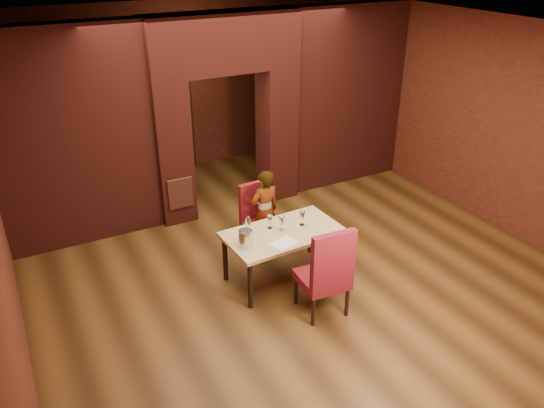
{
  "coord_description": "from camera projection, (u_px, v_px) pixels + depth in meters",
  "views": [
    {
      "loc": [
        -3.24,
        -5.64,
        4.21
      ],
      "look_at": [
        -0.22,
        0.0,
        0.95
      ],
      "focal_mm": 35.0,
      "sensor_mm": 36.0,
      "label": 1
    }
  ],
  "objects": [
    {
      "name": "vent_panel",
      "position": [
        181.0,
        193.0,
        8.39
      ],
      "size": [
        0.4,
        0.03,
        0.5
      ],
      "primitive_type": "cube",
      "color": "#9F462E",
      "rests_on": "ground"
    },
    {
      "name": "floor",
      "position": [
        285.0,
        259.0,
        7.7
      ],
      "size": [
        8.0,
        8.0,
        0.0
      ],
      "primitive_type": "plane",
      "color": "#4C2F13",
      "rests_on": "ground"
    },
    {
      "name": "tasting_sheet",
      "position": [
        284.0,
        243.0,
        6.71
      ],
      "size": [
        0.37,
        0.31,
        0.0
      ],
      "primitive_type": "cube",
      "rotation": [
        0.0,
        0.0,
        0.26
      ],
      "color": "silver",
      "rests_on": "dining_table"
    },
    {
      "name": "pillar_left",
      "position": [
        171.0,
        152.0,
        8.35
      ],
      "size": [
        0.55,
        0.55,
        2.3
      ],
      "primitive_type": "cube",
      "color": "maroon",
      "rests_on": "ground"
    },
    {
      "name": "rear_door",
      "position": [
        167.0,
        119.0,
        10.15
      ],
      "size": [
        0.9,
        0.08,
        2.1
      ],
      "primitive_type": "cube",
      "color": "black",
      "rests_on": "ground"
    },
    {
      "name": "rear_door_frame",
      "position": [
        167.0,
        120.0,
        10.12
      ],
      "size": [
        1.02,
        0.04,
        2.22
      ],
      "primitive_type": "cube",
      "color": "black",
      "rests_on": "ground"
    },
    {
      "name": "lintel",
      "position": [
        222.0,
        43.0,
        8.03
      ],
      "size": [
        2.45,
        0.55,
        0.9
      ],
      "primitive_type": "cube",
      "color": "maroon",
      "rests_on": "ground"
    },
    {
      "name": "potted_plant",
      "position": [
        299.0,
        227.0,
        8.15
      ],
      "size": [
        0.45,
        0.43,
        0.4
      ],
      "primitive_type": "imported",
      "rotation": [
        0.0,
        0.0,
        0.4
      ],
      "color": "#2C621F",
      "rests_on": "ground"
    },
    {
      "name": "wine_glass_c",
      "position": [
        302.0,
        218.0,
        7.09
      ],
      "size": [
        0.08,
        0.08,
        0.21
      ],
      "primitive_type": null,
      "color": "silver",
      "rests_on": "dining_table"
    },
    {
      "name": "person_seated",
      "position": [
        265.0,
        212.0,
        7.63
      ],
      "size": [
        0.5,
        0.36,
        1.29
      ],
      "primitive_type": "imported",
      "rotation": [
        0.0,
        0.0,
        3.25
      ],
      "color": "silver",
      "rests_on": "ground"
    },
    {
      "name": "wine_glass_b",
      "position": [
        282.0,
        223.0,
        6.97
      ],
      "size": [
        0.08,
        0.08,
        0.2
      ],
      "primitive_type": null,
      "color": "white",
      "rests_on": "dining_table"
    },
    {
      "name": "chair_near",
      "position": [
        323.0,
        268.0,
        6.4
      ],
      "size": [
        0.59,
        0.59,
        1.22
      ],
      "primitive_type": "cube",
      "rotation": [
        0.0,
        0.0,
        3.07
      ],
      "color": "maroon",
      "rests_on": "ground"
    },
    {
      "name": "chair_far",
      "position": [
        260.0,
        218.0,
        7.77
      ],
      "size": [
        0.48,
        0.48,
        1.0
      ],
      "primitive_type": "cube",
      "rotation": [
        0.0,
        0.0,
        0.07
      ],
      "color": "maroon",
      "rests_on": "ground"
    },
    {
      "name": "ceiling",
      "position": [
        288.0,
        31.0,
        6.25
      ],
      "size": [
        7.0,
        8.0,
        0.04
      ],
      "primitive_type": "cube",
      "color": "silver",
      "rests_on": "ground"
    },
    {
      "name": "wine_glass_a",
      "position": [
        270.0,
        222.0,
        7.02
      ],
      "size": [
        0.08,
        0.08,
        0.19
      ],
      "primitive_type": null,
      "color": "silver",
      "rests_on": "dining_table"
    },
    {
      "name": "wall_back",
      "position": [
        183.0,
        88.0,
        10.12
      ],
      "size": [
        7.0,
        0.04,
        3.2
      ],
      "primitive_type": "cube",
      "color": "maroon",
      "rests_on": "ground"
    },
    {
      "name": "dining_table",
      "position": [
        283.0,
        255.0,
        7.13
      ],
      "size": [
        1.57,
        0.93,
        0.72
      ],
      "primitive_type": "cube",
      "rotation": [
        0.0,
        0.0,
        0.04
      ],
      "color": "tan",
      "rests_on": "ground"
    },
    {
      "name": "water_bottle",
      "position": [
        248.0,
        226.0,
        6.8
      ],
      "size": [
        0.07,
        0.07,
        0.29
      ],
      "primitive_type": "cylinder",
      "color": "silver",
      "rests_on": "dining_table"
    },
    {
      "name": "wall_right",
      "position": [
        477.0,
        118.0,
        8.45
      ],
      "size": [
        0.04,
        8.0,
        3.2
      ],
      "primitive_type": "cube",
      "color": "maroon",
      "rests_on": "ground"
    },
    {
      "name": "wine_bucket",
      "position": [
        246.0,
        238.0,
        6.6
      ],
      "size": [
        0.18,
        0.18,
        0.22
      ],
      "primitive_type": "cylinder",
      "color": "silver",
      "rests_on": "dining_table"
    },
    {
      "name": "pillar_right",
      "position": [
        277.0,
        133.0,
        9.15
      ],
      "size": [
        0.55,
        0.55,
        2.3
      ],
      "primitive_type": "cube",
      "color": "maroon",
      "rests_on": "ground"
    },
    {
      "name": "wing_wall_left",
      "position": [
        73.0,
        140.0,
        7.55
      ],
      "size": [
        2.28,
        0.35,
        3.2
      ],
      "primitive_type": "cube",
      "color": "maroon",
      "rests_on": "ground"
    },
    {
      "name": "wing_wall_right",
      "position": [
        346.0,
        97.0,
        9.54
      ],
      "size": [
        2.28,
        0.35,
        3.2
      ],
      "primitive_type": "cube",
      "color": "maroon",
      "rests_on": "ground"
    }
  ]
}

